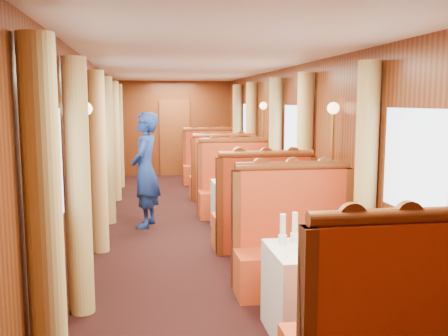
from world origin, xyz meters
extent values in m
cube|color=brown|center=(0.00, 5.97, 1.00)|extent=(0.80, 0.04, 2.00)
cube|color=white|center=(0.75, -3.50, 0.38)|extent=(1.05, 0.72, 0.75)
cube|color=#A91B12|center=(0.75, -4.67, 0.85)|extent=(1.30, 0.12, 0.80)
cylinder|color=brown|center=(0.75, -4.67, 1.29)|extent=(1.23, 0.10, 0.10)
cube|color=#A91B12|center=(0.75, -2.55, 0.23)|extent=(1.30, 0.55, 0.45)
cube|color=#A91B12|center=(0.75, -2.33, 0.85)|extent=(1.30, 0.12, 0.80)
cylinder|color=brown|center=(0.75, -2.33, 1.29)|extent=(1.23, 0.10, 0.10)
cube|color=white|center=(0.75, 0.00, 0.38)|extent=(1.05, 0.72, 0.75)
cube|color=#A91B12|center=(0.75, -0.95, 0.23)|extent=(1.30, 0.55, 0.45)
cube|color=#A91B12|center=(0.75, -1.17, 0.85)|extent=(1.30, 0.12, 0.80)
cylinder|color=brown|center=(0.75, -1.17, 1.29)|extent=(1.23, 0.10, 0.10)
cube|color=#A91B12|center=(0.75, 0.95, 0.23)|extent=(1.30, 0.55, 0.45)
cube|color=#A91B12|center=(0.75, 1.17, 0.85)|extent=(1.30, 0.12, 0.80)
cylinder|color=brown|center=(0.75, 1.17, 1.29)|extent=(1.23, 0.10, 0.10)
cube|color=white|center=(0.75, 3.50, 0.38)|extent=(1.05, 0.72, 0.75)
cube|color=#A91B12|center=(0.75, 2.55, 0.23)|extent=(1.30, 0.55, 0.45)
cube|color=#A91B12|center=(0.75, 2.33, 0.85)|extent=(1.30, 0.12, 0.80)
cylinder|color=brown|center=(0.75, 2.33, 1.29)|extent=(1.23, 0.10, 0.10)
cube|color=#A91B12|center=(0.75, 4.45, 0.23)|extent=(1.30, 0.55, 0.45)
cube|color=#A91B12|center=(0.75, 4.67, 0.85)|extent=(1.30, 0.12, 0.80)
cylinder|color=brown|center=(0.75, 4.67, 1.29)|extent=(1.23, 0.10, 0.10)
cube|color=silver|center=(0.63, -3.57, 0.76)|extent=(0.41, 0.36, 0.01)
cylinder|color=white|center=(1.08, -3.65, 0.76)|extent=(0.20, 0.20, 0.01)
cylinder|color=white|center=(0.36, -3.34, 0.79)|extent=(0.08, 0.08, 0.08)
cylinder|color=white|center=(0.36, -3.34, 0.92)|extent=(0.05, 0.05, 0.18)
cylinder|color=white|center=(0.48, -3.30, 0.79)|extent=(0.08, 0.08, 0.08)
cylinder|color=white|center=(0.48, -3.30, 0.92)|extent=(0.05, 0.05, 0.18)
cylinder|color=silver|center=(0.77, 0.04, 0.82)|extent=(0.06, 0.06, 0.14)
cylinder|color=silver|center=(0.77, 3.53, 0.82)|extent=(0.06, 0.06, 0.14)
cylinder|color=#DEC271|center=(-1.38, -4.28, 1.18)|extent=(0.22, 0.22, 2.35)
cylinder|color=#DEC271|center=(-1.38, -2.72, 1.18)|extent=(0.22, 0.22, 2.35)
cylinder|color=#DEC271|center=(1.38, -2.72, 1.18)|extent=(0.22, 0.22, 2.35)
cylinder|color=#DEC271|center=(-1.38, -0.78, 1.18)|extent=(0.22, 0.22, 2.35)
cylinder|color=#DEC271|center=(-1.38, 0.78, 1.18)|extent=(0.22, 0.22, 2.35)
cylinder|color=#DEC271|center=(1.38, -0.78, 1.18)|extent=(0.22, 0.22, 2.35)
cylinder|color=#DEC271|center=(1.38, 0.78, 1.18)|extent=(0.22, 0.22, 2.35)
cylinder|color=#DEC271|center=(-1.38, 2.72, 1.18)|extent=(0.22, 0.22, 2.35)
cylinder|color=#DEC271|center=(-1.38, 4.28, 1.18)|extent=(0.22, 0.22, 2.35)
cylinder|color=#DEC271|center=(1.38, 2.72, 1.18)|extent=(0.22, 0.22, 2.35)
cylinder|color=#DEC271|center=(1.38, 4.28, 1.18)|extent=(0.22, 0.22, 2.35)
cylinder|color=#BF8C3F|center=(-1.40, -1.75, 0.93)|extent=(0.04, 0.04, 1.85)
sphere|color=#FFD18C|center=(-1.40, -1.75, 1.88)|extent=(0.14, 0.14, 0.14)
cylinder|color=#BF8C3F|center=(1.40, -1.75, 0.93)|extent=(0.04, 0.04, 1.85)
sphere|color=#FFD18C|center=(1.40, -1.75, 1.88)|extent=(0.14, 0.14, 0.14)
cylinder|color=#BF8C3F|center=(-1.40, 1.75, 0.93)|extent=(0.04, 0.04, 1.85)
sphere|color=#FFD18C|center=(-1.40, 1.75, 1.88)|extent=(0.14, 0.14, 0.14)
cylinder|color=#BF8C3F|center=(1.40, 1.75, 0.93)|extent=(0.04, 0.04, 1.85)
sphere|color=#FFD18C|center=(1.40, 1.75, 1.88)|extent=(0.14, 0.14, 0.14)
imported|color=navy|center=(-0.78, 0.46, 0.90)|extent=(0.57, 0.74, 1.80)
cube|color=beige|center=(0.75, 0.83, 0.75)|extent=(0.40, 0.24, 0.55)
sphere|color=tan|center=(0.75, 0.83, 1.11)|extent=(0.20, 0.20, 0.20)
cube|color=beige|center=(0.75, 0.66, 0.52)|extent=(0.36, 0.30, 0.14)
camera|label=1|loc=(-0.77, -7.33, 1.96)|focal=40.00mm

